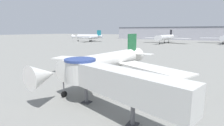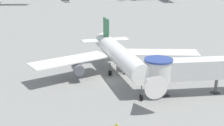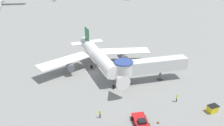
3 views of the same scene
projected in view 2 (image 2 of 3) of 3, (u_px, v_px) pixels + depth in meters
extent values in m
plane|color=gray|center=(113.00, 81.00, 51.74)|extent=(800.00, 800.00, 0.00)
cylinder|color=white|center=(122.00, 57.00, 51.25)|extent=(5.78, 18.38, 3.13)
cone|color=white|center=(151.00, 83.00, 40.24)|extent=(3.61, 3.87, 3.13)
cone|color=white|center=(106.00, 43.00, 60.54)|extent=(3.79, 5.11, 3.13)
cube|color=white|center=(70.00, 60.00, 51.61)|extent=(13.83, 6.34, 0.22)
cube|color=white|center=(161.00, 53.00, 56.01)|extent=(13.79, 9.71, 0.22)
cube|color=#1E6638|center=(106.00, 29.00, 59.47)|extent=(0.74, 3.41, 4.07)
cube|color=white|center=(106.00, 40.00, 60.59)|extent=(9.31, 3.71, 0.18)
cylinder|color=#565960|center=(78.00, 68.00, 51.23)|extent=(2.21, 3.63, 1.72)
cylinder|color=#565960|center=(158.00, 61.00, 55.06)|extent=(2.21, 3.63, 1.72)
cylinder|color=#4C4C51|center=(142.00, 92.00, 43.81)|extent=(0.18, 0.18, 1.80)
cylinder|color=black|center=(141.00, 97.00, 44.08)|extent=(0.39, 0.93, 0.90)
cylinder|color=#4C4C51|center=(110.00, 68.00, 53.69)|extent=(0.22, 0.22, 1.80)
cylinder|color=black|center=(110.00, 73.00, 53.97)|extent=(0.53, 0.95, 0.90)
cylinder|color=#4C4C51|center=(126.00, 67.00, 54.45)|extent=(0.22, 0.22, 1.80)
cylinder|color=black|center=(125.00, 72.00, 54.72)|extent=(0.53, 0.95, 0.90)
cube|color=silver|center=(208.00, 68.00, 45.30)|extent=(15.03, 7.01, 2.80)
cylinder|color=silver|center=(158.00, 70.00, 44.41)|extent=(3.90, 3.90, 2.80)
cylinder|color=navy|center=(159.00, 60.00, 43.94)|extent=(4.10, 4.09, 0.30)
cylinder|color=#56565B|center=(165.00, 87.00, 45.37)|extent=(0.44, 0.44, 2.61)
cube|color=#333338|center=(165.00, 95.00, 45.75)|extent=(1.10, 1.10, 0.12)
cylinder|color=#56565B|center=(216.00, 85.00, 46.30)|extent=(0.44, 0.44, 2.61)
cube|color=#333338|center=(215.00, 93.00, 46.68)|extent=(1.10, 1.10, 0.12)
cube|color=black|center=(181.00, 70.00, 56.93)|extent=(0.41, 0.41, 0.04)
cone|color=orange|center=(181.00, 68.00, 56.83)|extent=(0.28, 0.28, 0.63)
cylinder|color=white|center=(181.00, 68.00, 56.81)|extent=(0.15, 0.15, 0.08)
sphere|color=tan|center=(117.00, 124.00, 34.63)|extent=(0.21, 0.21, 0.21)
cylinder|color=black|center=(69.00, 0.00, 161.28)|extent=(0.44, 1.13, 1.10)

